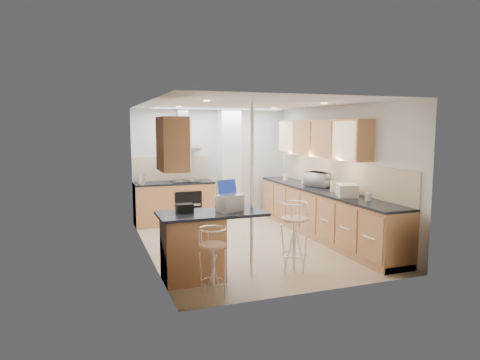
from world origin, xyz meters
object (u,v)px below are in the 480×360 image
object	(u,v)px
microwave	(319,179)
laptop	(230,203)
bar_stool_near	(213,262)
bread_bin	(347,190)
bar_stool_end	(294,236)

from	to	relation	value
microwave	laptop	world-z (taller)	microwave
microwave	bar_stool_near	size ratio (longest dim) A/B	0.58
laptop	microwave	bearing A→B (deg)	16.00
laptop	bread_bin	world-z (taller)	laptop
bar_stool_near	bar_stool_end	xyz separation A→B (m)	(1.41, 0.56, 0.07)
microwave	bread_bin	bearing A→B (deg)	148.19
bar_stool_near	bar_stool_end	world-z (taller)	bar_stool_end
laptop	bar_stool_near	world-z (taller)	laptop
bar_stool_end	laptop	bearing A→B (deg)	90.50
laptop	bar_stool_near	size ratio (longest dim) A/B	0.37
laptop	bar_stool_end	size ratio (longest dim) A/B	0.32
laptop	bread_bin	xyz separation A→B (m)	(2.32, 0.61, -0.03)
bar_stool_near	bread_bin	world-z (taller)	bread_bin
bread_bin	microwave	bearing A→B (deg)	103.39
microwave	bread_bin	size ratio (longest dim) A/B	1.28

